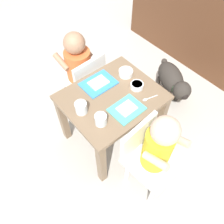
{
  "coord_description": "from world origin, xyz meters",
  "views": [
    {
      "loc": [
        0.69,
        -0.58,
        1.49
      ],
      "look_at": [
        0.0,
        0.0,
        0.29
      ],
      "focal_mm": 36.76,
      "sensor_mm": 36.0,
      "label": 1
    }
  ],
  "objects": [
    {
      "name": "dining_table",
      "position": [
        0.0,
        0.0,
        0.37
      ],
      "size": [
        0.48,
        0.58,
        0.45
      ],
      "color": "#7A6047",
      "rests_on": "ground"
    },
    {
      "name": "spoon_by_left_tray",
      "position": [
        0.15,
        0.15,
        0.45
      ],
      "size": [
        0.04,
        0.1,
        0.01
      ],
      "color": "silver",
      "rests_on": "dining_table"
    },
    {
      "name": "seated_child_left",
      "position": [
        -0.4,
        0.03,
        0.41
      ],
      "size": [
        0.3,
        0.3,
        0.65
      ],
      "color": "white",
      "rests_on": "ground"
    },
    {
      "name": "ground_plane",
      "position": [
        0.0,
        0.0,
        0.0
      ],
      "size": [
        7.0,
        7.0,
        0.0
      ],
      "primitive_type": "plane",
      "color": "#B2ADA3"
    },
    {
      "name": "cereal_bowl_right_side",
      "position": [
        -0.08,
        0.19,
        0.47
      ],
      "size": [
        0.09,
        0.09,
        0.04
      ],
      "color": "white",
      "rests_on": "dining_table"
    },
    {
      "name": "food_tray_left",
      "position": [
        -0.13,
        0.0,
        0.46
      ],
      "size": [
        0.16,
        0.21,
        0.02
      ],
      "color": "#388CD8",
      "rests_on": "dining_table"
    },
    {
      "name": "water_cup_left",
      "position": [
        -0.02,
        -0.21,
        0.48
      ],
      "size": [
        0.07,
        0.07,
        0.07
      ],
      "color": "white",
      "rests_on": "dining_table"
    },
    {
      "name": "seated_child_right",
      "position": [
        0.4,
        -0.04,
        0.43
      ],
      "size": [
        0.3,
        0.3,
        0.69
      ],
      "color": "white",
      "rests_on": "ground"
    },
    {
      "name": "dog",
      "position": [
        0.01,
        0.62,
        0.2
      ],
      "size": [
        0.43,
        0.3,
        0.31
      ],
      "color": "#332D28",
      "rests_on": "ground"
    },
    {
      "name": "veggie_bowl_near",
      "position": [
        0.04,
        0.16,
        0.47
      ],
      "size": [
        0.08,
        0.08,
        0.03
      ],
      "color": "white",
      "rests_on": "dining_table"
    },
    {
      "name": "food_tray_right",
      "position": [
        0.13,
        0.0,
        0.46
      ],
      "size": [
        0.15,
        0.19,
        0.02
      ],
      "color": "#4CC6BC",
      "rests_on": "dining_table"
    },
    {
      "name": "water_cup_right",
      "position": [
        0.11,
        -0.17,
        0.48
      ],
      "size": [
        0.07,
        0.07,
        0.06
      ],
      "color": "white",
      "rests_on": "dining_table"
    }
  ]
}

